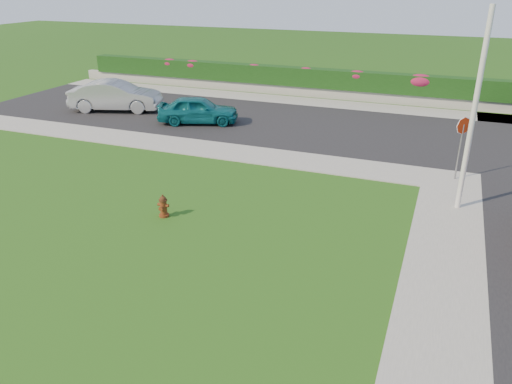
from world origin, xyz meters
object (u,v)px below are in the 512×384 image
at_px(fire_hydrant, 163,206).
at_px(sedan_teal, 198,110).
at_px(utility_pole, 473,114).
at_px(stop_sign, 462,134).
at_px(sedan_silver, 116,96).

distance_m(fire_hydrant, sedan_teal, 10.56).
xyz_separation_m(sedan_teal, utility_pole, (12.30, -5.88, 2.35)).
distance_m(fire_hydrant, stop_sign, 10.61).
bearing_deg(utility_pole, sedan_teal, 154.45).
relative_size(fire_hydrant, utility_pole, 0.12).
distance_m(utility_pole, stop_sign, 2.89).
bearing_deg(sedan_teal, stop_sign, -125.10).
bearing_deg(utility_pole, fire_hydrant, -154.97).
bearing_deg(sedan_silver, sedan_teal, -114.91).
height_order(fire_hydrant, stop_sign, stop_sign).
height_order(sedan_teal, stop_sign, stop_sign).
height_order(sedan_silver, utility_pole, utility_pole).
relative_size(sedan_teal, stop_sign, 1.69).
distance_m(fire_hydrant, sedan_silver, 13.98).
distance_m(sedan_silver, stop_sign, 18.00).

